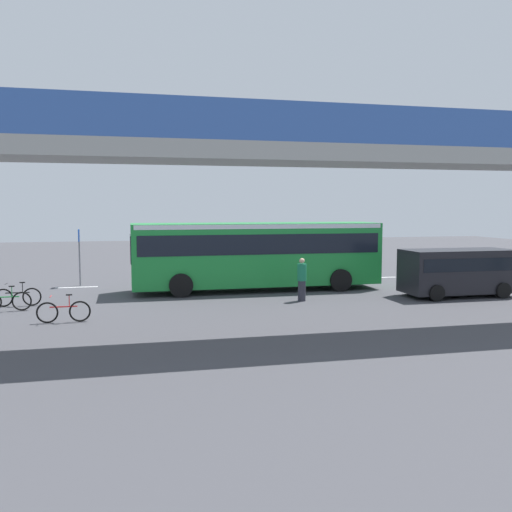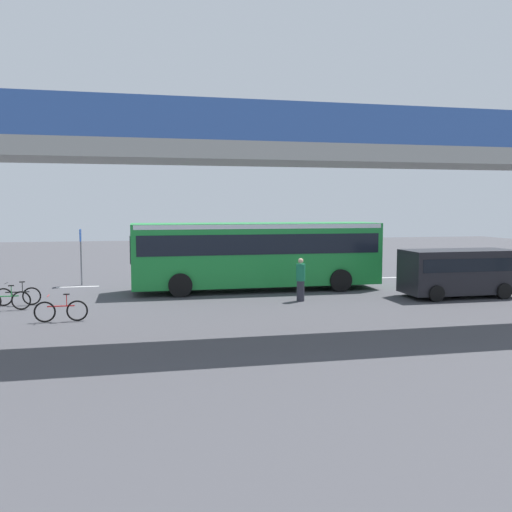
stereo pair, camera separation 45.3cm
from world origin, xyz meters
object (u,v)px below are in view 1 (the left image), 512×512
object	(u,v)px
pedestrian	(302,280)
parked_van	(457,269)
city_bus	(257,250)
bicycle_green	(7,301)
traffic_sign	(79,248)
bicycle_red	(64,312)
bicycle_black	(18,297)

from	to	relation	value
pedestrian	parked_van	bearing A→B (deg)	177.00
city_bus	bicycle_green	distance (m)	10.87
city_bus	traffic_sign	xyz separation A→B (m)	(8.21, -3.45, 0.01)
city_bus	traffic_sign	distance (m)	8.91
bicycle_green	traffic_sign	bearing A→B (deg)	-108.33
pedestrian	bicycle_red	bearing A→B (deg)	13.65
city_bus	parked_van	size ratio (longest dim) A/B	2.40
parked_van	bicycle_green	size ratio (longest dim) A/B	2.71
bicycle_black	pedestrian	bearing A→B (deg)	172.99
bicycle_green	bicycle_black	distance (m)	1.02
traffic_sign	bicycle_green	bearing A→B (deg)	71.67
parked_van	traffic_sign	xyz separation A→B (m)	(16.35, -7.18, 0.71)
bicycle_green	traffic_sign	world-z (taller)	traffic_sign
city_bus	parked_van	world-z (taller)	city_bus
bicycle_green	parked_van	bearing A→B (deg)	177.68
city_bus	parked_van	distance (m)	8.98
bicycle_black	traffic_sign	bearing A→B (deg)	-109.56
bicycle_red	pedestrian	distance (m)	9.45
bicycle_red	pedestrian	bearing A→B (deg)	-166.35
city_bus	bicycle_green	bearing A→B (deg)	16.08
bicycle_green	pedestrian	distance (m)	11.49
parked_van	pedestrian	distance (m)	7.03
city_bus	traffic_sign	bearing A→B (deg)	-22.79
bicycle_black	pedestrian	distance (m)	11.36
bicycle_black	city_bus	bearing A→B (deg)	-168.96
parked_van	bicycle_black	size ratio (longest dim) A/B	2.71
parked_van	bicycle_black	world-z (taller)	parked_van
bicycle_black	traffic_sign	size ratio (longest dim) A/B	0.63
parked_van	pedestrian	world-z (taller)	parked_van
bicycle_green	pedestrian	bearing A→B (deg)	178.09
pedestrian	bicycle_black	bearing A→B (deg)	-7.01
bicycle_green	pedestrian	world-z (taller)	pedestrian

